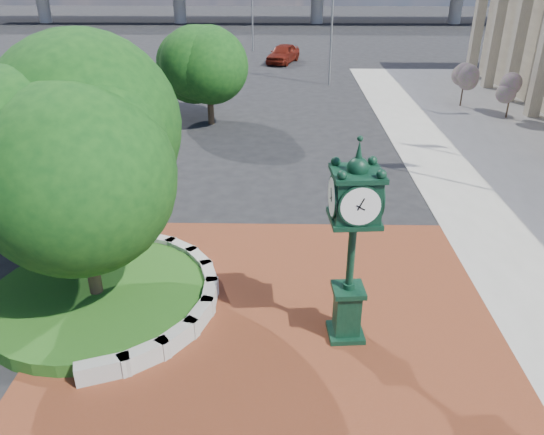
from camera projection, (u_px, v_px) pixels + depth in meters
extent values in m
plane|color=black|center=(274.00, 305.00, 15.03)|extent=(200.00, 200.00, 0.00)
cube|color=brown|center=(273.00, 327.00, 14.13)|extent=(12.00, 12.00, 0.04)
cube|color=#9E9B93|center=(103.00, 370.00, 12.29)|extent=(1.29, 0.76, 0.54)
cube|color=#9E9B93|center=(145.00, 357.00, 12.70)|extent=(1.20, 1.04, 0.54)
cube|color=#9E9B93|center=(178.00, 338.00, 13.31)|extent=(1.00, 1.22, 0.54)
cube|color=#9E9B93|center=(200.00, 317.00, 14.09)|extent=(0.71, 1.30, 0.54)
cube|color=#9E9B93|center=(210.00, 296.00, 14.95)|extent=(0.35, 1.25, 0.54)
cube|color=#9E9B93|center=(209.00, 278.00, 15.81)|extent=(0.71, 1.30, 0.54)
cube|color=#9E9B93|center=(199.00, 262.00, 16.60)|extent=(1.00, 1.22, 0.54)
cube|color=#9E9B93|center=(181.00, 251.00, 17.24)|extent=(1.20, 1.04, 0.54)
cube|color=#9E9B93|center=(158.00, 244.00, 17.68)|extent=(1.29, 0.76, 0.54)
cylinder|color=#184313|center=(98.00, 297.00, 15.04)|extent=(6.10, 6.10, 0.40)
cylinder|color=#9E9B93|center=(42.00, 1.00, 77.09)|extent=(1.80, 1.80, 6.00)
cylinder|color=#9E9B93|center=(179.00, 1.00, 76.71)|extent=(1.80, 1.80, 6.00)
cylinder|color=#9E9B93|center=(317.00, 1.00, 76.33)|extent=(1.80, 1.80, 6.00)
cylinder|color=#9E9B93|center=(457.00, 2.00, 75.94)|extent=(1.80, 1.80, 6.00)
cylinder|color=#38281C|center=(93.00, 271.00, 14.65)|extent=(0.36, 0.36, 2.17)
sphere|color=#0F3A11|center=(78.00, 182.00, 13.47)|extent=(5.20, 5.20, 5.20)
cylinder|color=#38281C|center=(211.00, 108.00, 30.81)|extent=(0.36, 0.36, 1.92)
sphere|color=#0F3A11|center=(209.00, 68.00, 29.80)|extent=(4.40, 4.40, 4.40)
cube|color=black|center=(345.00, 333.00, 13.78)|extent=(0.96, 0.96, 0.18)
cube|color=black|center=(347.00, 311.00, 13.47)|extent=(0.66, 0.66, 1.23)
cube|color=black|center=(349.00, 290.00, 13.18)|extent=(0.84, 0.84, 0.13)
cylinder|color=black|center=(351.00, 254.00, 12.73)|extent=(0.19, 0.19, 1.91)
cube|color=black|center=(356.00, 196.00, 12.05)|extent=(1.09, 1.09, 1.01)
cylinder|color=white|center=(360.00, 206.00, 11.58)|extent=(0.90, 0.14, 0.90)
cylinder|color=white|center=(351.00, 187.00, 12.52)|extent=(0.90, 0.14, 0.90)
cylinder|color=white|center=(333.00, 197.00, 12.03)|extent=(0.14, 0.90, 0.90)
cylinder|color=white|center=(379.00, 196.00, 12.08)|extent=(0.14, 0.90, 0.90)
sphere|color=black|center=(358.00, 168.00, 11.74)|extent=(0.49, 0.49, 0.49)
cone|color=black|center=(359.00, 152.00, 11.58)|extent=(0.20, 0.20, 0.56)
imported|color=#63180E|center=(283.00, 54.00, 48.61)|extent=(3.48, 5.29, 1.68)
cylinder|color=slate|center=(332.00, 27.00, 38.72)|extent=(0.15, 0.15, 8.49)
cylinder|color=slate|center=(252.00, 1.00, 52.83)|extent=(0.17, 0.17, 9.68)
cylinder|color=#38281C|center=(508.00, 109.00, 32.04)|extent=(0.10, 0.10, 1.20)
sphere|color=#A65398|center=(511.00, 92.00, 31.60)|extent=(1.20, 1.20, 1.20)
cylinder|color=#38281C|center=(461.00, 97.00, 34.60)|extent=(0.10, 0.10, 1.20)
sphere|color=#A65398|center=(464.00, 82.00, 34.16)|extent=(1.20, 1.20, 1.20)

